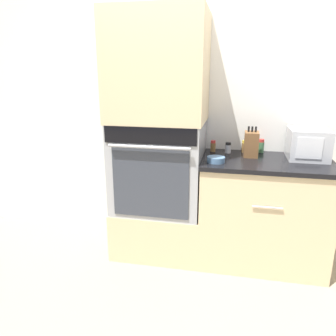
{
  "coord_description": "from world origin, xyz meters",
  "views": [
    {
      "loc": [
        0.24,
        -2.33,
        1.59
      ],
      "look_at": [
        -0.29,
        0.21,
        0.81
      ],
      "focal_mm": 35.0,
      "sensor_mm": 36.0,
      "label": 1
    }
  ],
  "objects_px": {
    "condiment_jar_mid": "(228,148)",
    "knife_block": "(251,144)",
    "condiment_jar_near": "(244,147)",
    "condiment_jar_far": "(261,146)",
    "bowl": "(216,159)",
    "wall_oven": "(159,166)",
    "condiment_jar_back": "(213,146)",
    "microwave": "(308,144)"
  },
  "relations": [
    {
      "from": "condiment_jar_far",
      "to": "condiment_jar_back",
      "type": "relative_size",
      "value": 1.21
    },
    {
      "from": "bowl",
      "to": "condiment_jar_far",
      "type": "xyz_separation_m",
      "value": [
        0.36,
        0.39,
        0.04
      ]
    },
    {
      "from": "bowl",
      "to": "condiment_jar_back",
      "type": "height_order",
      "value": "condiment_jar_back"
    },
    {
      "from": "microwave",
      "to": "condiment_jar_near",
      "type": "bearing_deg",
      "value": 168.74
    },
    {
      "from": "knife_block",
      "to": "condiment_jar_back",
      "type": "distance_m",
      "value": 0.34
    },
    {
      "from": "condiment_jar_near",
      "to": "condiment_jar_far",
      "type": "relative_size",
      "value": 0.91
    },
    {
      "from": "microwave",
      "to": "knife_block",
      "type": "distance_m",
      "value": 0.44
    },
    {
      "from": "condiment_jar_near",
      "to": "condiment_jar_mid",
      "type": "bearing_deg",
      "value": -163.79
    },
    {
      "from": "microwave",
      "to": "condiment_jar_mid",
      "type": "distance_m",
      "value": 0.64
    },
    {
      "from": "condiment_jar_back",
      "to": "bowl",
      "type": "bearing_deg",
      "value": -81.95
    },
    {
      "from": "condiment_jar_near",
      "to": "condiment_jar_mid",
      "type": "xyz_separation_m",
      "value": [
        -0.13,
        -0.04,
        -0.01
      ]
    },
    {
      "from": "wall_oven",
      "to": "condiment_jar_back",
      "type": "distance_m",
      "value": 0.51
    },
    {
      "from": "bowl",
      "to": "condiment_jar_far",
      "type": "relative_size",
      "value": 1.17
    },
    {
      "from": "microwave",
      "to": "knife_block",
      "type": "xyz_separation_m",
      "value": [
        -0.44,
        -0.02,
        -0.02
      ]
    },
    {
      "from": "wall_oven",
      "to": "condiment_jar_mid",
      "type": "xyz_separation_m",
      "value": [
        0.57,
        0.18,
        0.14
      ]
    },
    {
      "from": "condiment_jar_far",
      "to": "knife_block",
      "type": "bearing_deg",
      "value": -121.43
    },
    {
      "from": "wall_oven",
      "to": "bowl",
      "type": "height_order",
      "value": "wall_oven"
    },
    {
      "from": "bowl",
      "to": "knife_block",
      "type": "bearing_deg",
      "value": 41.71
    },
    {
      "from": "condiment_jar_back",
      "to": "microwave",
      "type": "bearing_deg",
      "value": -6.42
    },
    {
      "from": "bowl",
      "to": "condiment_jar_near",
      "type": "bearing_deg",
      "value": 58.89
    },
    {
      "from": "wall_oven",
      "to": "condiment_jar_mid",
      "type": "bearing_deg",
      "value": 17.02
    },
    {
      "from": "condiment_jar_mid",
      "to": "condiment_jar_far",
      "type": "height_order",
      "value": "condiment_jar_far"
    },
    {
      "from": "condiment_jar_mid",
      "to": "condiment_jar_back",
      "type": "relative_size",
      "value": 0.93
    },
    {
      "from": "knife_block",
      "to": "condiment_jar_far",
      "type": "distance_m",
      "value": 0.19
    },
    {
      "from": "wall_oven",
      "to": "condiment_jar_mid",
      "type": "relative_size",
      "value": 8.32
    },
    {
      "from": "condiment_jar_near",
      "to": "condiment_jar_back",
      "type": "bearing_deg",
      "value": -177.23
    },
    {
      "from": "wall_oven",
      "to": "condiment_jar_near",
      "type": "distance_m",
      "value": 0.76
    },
    {
      "from": "knife_block",
      "to": "condiment_jar_mid",
      "type": "distance_m",
      "value": 0.21
    },
    {
      "from": "condiment_jar_mid",
      "to": "knife_block",
      "type": "bearing_deg",
      "value": -23.2
    },
    {
      "from": "condiment_jar_far",
      "to": "condiment_jar_near",
      "type": "bearing_deg",
      "value": -167.05
    },
    {
      "from": "wall_oven",
      "to": "condiment_jar_near",
      "type": "xyz_separation_m",
      "value": [
        0.71,
        0.22,
        0.15
      ]
    },
    {
      "from": "bowl",
      "to": "condiment_jar_far",
      "type": "distance_m",
      "value": 0.54
    },
    {
      "from": "bowl",
      "to": "condiment_jar_back",
      "type": "distance_m",
      "value": 0.35
    },
    {
      "from": "microwave",
      "to": "bowl",
      "type": "bearing_deg",
      "value": -159.85
    },
    {
      "from": "knife_block",
      "to": "wall_oven",
      "type": "bearing_deg",
      "value": -172.84
    },
    {
      "from": "wall_oven",
      "to": "condiment_jar_near",
      "type": "relative_size",
      "value": 7.09
    },
    {
      "from": "condiment_jar_mid",
      "to": "condiment_jar_far",
      "type": "distance_m",
      "value": 0.29
    },
    {
      "from": "wall_oven",
      "to": "knife_block",
      "type": "distance_m",
      "value": 0.79
    },
    {
      "from": "bowl",
      "to": "condiment_jar_back",
      "type": "xyz_separation_m",
      "value": [
        -0.05,
        0.35,
        0.03
      ]
    },
    {
      "from": "bowl",
      "to": "condiment_jar_mid",
      "type": "distance_m",
      "value": 0.33
    },
    {
      "from": "wall_oven",
      "to": "condiment_jar_mid",
      "type": "distance_m",
      "value": 0.62
    },
    {
      "from": "microwave",
      "to": "condiment_jar_near",
      "type": "distance_m",
      "value": 0.51
    }
  ]
}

